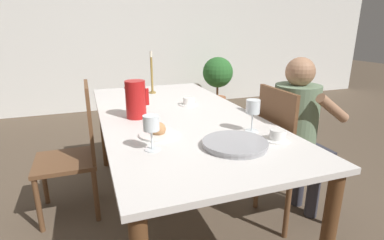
{
  "coord_description": "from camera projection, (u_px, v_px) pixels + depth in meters",
  "views": [
    {
      "loc": [
        -0.57,
        -1.9,
        1.35
      ],
      "look_at": [
        0.0,
        -0.32,
        0.82
      ],
      "focal_mm": 28.0,
      "sensor_mm": 36.0,
      "label": 1
    }
  ],
  "objects": [
    {
      "name": "wine_glass_juice",
      "position": [
        151.0,
        125.0,
        1.43
      ],
      "size": [
        0.08,
        0.08,
        0.18
      ],
      "color": "white",
      "rests_on": "dining_table"
    },
    {
      "name": "candlestick_tall",
      "position": [
        152.0,
        77.0,
        2.66
      ],
      "size": [
        0.06,
        0.06,
        0.37
      ],
      "color": "olive",
      "rests_on": "dining_table"
    },
    {
      "name": "serving_tray",
      "position": [
        235.0,
        144.0,
        1.5
      ],
      "size": [
        0.33,
        0.33,
        0.03
      ],
      "color": "#9E9EA3",
      "rests_on": "dining_table"
    },
    {
      "name": "teacup_near_person",
      "position": [
        277.0,
        136.0,
        1.59
      ],
      "size": [
        0.14,
        0.14,
        0.06
      ],
      "color": "white",
      "rests_on": "dining_table"
    },
    {
      "name": "teacup_across",
      "position": [
        188.0,
        102.0,
        2.29
      ],
      "size": [
        0.14,
        0.14,
        0.06
      ],
      "color": "white",
      "rests_on": "dining_table"
    },
    {
      "name": "red_pitcher",
      "position": [
        136.0,
        99.0,
        1.95
      ],
      "size": [
        0.16,
        0.13,
        0.25
      ],
      "color": "red",
      "rests_on": "dining_table"
    },
    {
      "name": "chair_person_side",
      "position": [
        287.0,
        156.0,
        2.06
      ],
      "size": [
        0.42,
        0.42,
        0.97
      ],
      "rotation": [
        0.0,
        0.0,
        -1.57
      ],
      "color": "brown",
      "rests_on": "ground_plane"
    },
    {
      "name": "bread_plate",
      "position": [
        159.0,
        132.0,
        1.65
      ],
      "size": [
        0.22,
        0.22,
        0.08
      ],
      "color": "white",
      "rests_on": "dining_table"
    },
    {
      "name": "ground_plane",
      "position": [
        178.0,
        210.0,
        2.3
      ],
      "size": [
        20.0,
        20.0,
        0.0
      ],
      "primitive_type": "plane",
      "color": "brown"
    },
    {
      "name": "potted_plant",
      "position": [
        218.0,
        76.0,
        5.0
      ],
      "size": [
        0.5,
        0.5,
        0.87
      ],
      "color": "#A8603D",
      "rests_on": "ground_plane"
    },
    {
      "name": "dining_table",
      "position": [
        177.0,
        126.0,
        2.09
      ],
      "size": [
        1.01,
        2.11,
        0.77
      ],
      "color": "silver",
      "rests_on": "ground_plane"
    },
    {
      "name": "wall_back",
      "position": [
        118.0,
        29.0,
        4.78
      ],
      "size": [
        10.0,
        0.06,
        2.6
      ],
      "color": "white",
      "rests_on": "ground_plane"
    },
    {
      "name": "wine_glass_water",
      "position": [
        253.0,
        108.0,
        1.69
      ],
      "size": [
        0.08,
        0.08,
        0.19
      ],
      "color": "white",
      "rests_on": "dining_table"
    },
    {
      "name": "person_seated",
      "position": [
        299.0,
        127.0,
        2.06
      ],
      "size": [
        0.39,
        0.41,
        1.16
      ],
      "rotation": [
        0.0,
        0.0,
        -1.57
      ],
      "color": "#33333D",
      "rests_on": "ground_plane"
    },
    {
      "name": "chair_opposite",
      "position": [
        76.0,
        149.0,
        2.17
      ],
      "size": [
        0.42,
        0.42,
        0.97
      ],
      "rotation": [
        0.0,
        0.0,
        1.57
      ],
      "color": "brown",
      "rests_on": "ground_plane"
    }
  ]
}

